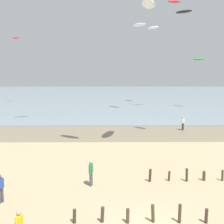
# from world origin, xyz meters

# --- Properties ---
(wet_sand_strip) EXTENTS (120.00, 7.75, 0.01)m
(wet_sand_strip) POSITION_xyz_m (0.00, 20.46, 0.00)
(wet_sand_strip) COLOR #84755B
(wet_sand_strip) RESTS_ON ground
(sea) EXTENTS (160.00, 70.00, 0.10)m
(sea) POSITION_xyz_m (0.00, 59.33, 0.05)
(sea) COLOR #7F939E
(sea) RESTS_ON ground
(groyne_near) EXTENTS (13.36, 0.37, 1.02)m
(groyne_near) POSITION_xyz_m (3.82, 1.38, 0.44)
(groyne_near) COLOR #403425
(groyne_near) RESTS_ON ground
(person_mid_beach) EXTENTS (0.36, 0.52, 1.71)m
(person_mid_beach) POSITION_xyz_m (-8.18, 3.52, 0.92)
(person_mid_beach) COLOR #4C4C56
(person_mid_beach) RESTS_ON ground
(person_right_flank) EXTENTS (0.41, 0.44, 1.71)m
(person_right_flank) POSITION_xyz_m (7.05, 22.06, 0.92)
(person_right_flank) COLOR #383842
(person_right_flank) RESTS_ON ground
(person_far_down_beach) EXTENTS (0.28, 0.56, 1.71)m
(person_far_down_beach) POSITION_xyz_m (-3.15, 5.88, 0.92)
(person_far_down_beach) COLOR #4C4C56
(person_far_down_beach) RESTS_ON ground
(kite_aloft_0) EXTENTS (2.07, 3.73, 0.66)m
(kite_aloft_0) POSITION_xyz_m (1.61, 15.00, 13.31)
(kite_aloft_0) COLOR white
(kite_aloft_2) EXTENTS (1.77, 1.72, 0.31)m
(kite_aloft_2) POSITION_xyz_m (5.69, 18.38, 13.27)
(kite_aloft_2) COLOR black
(kite_aloft_4) EXTENTS (2.14, 1.63, 0.58)m
(kite_aloft_4) POSITION_xyz_m (-20.28, 45.61, 13.25)
(kite_aloft_4) COLOR red
(kite_aloft_6) EXTENTS (2.62, 3.39, 0.81)m
(kite_aloft_6) POSITION_xyz_m (6.58, 45.50, 15.14)
(kite_aloft_6) COLOR white
(kite_aloft_8) EXTENTS (2.62, 2.94, 0.63)m
(kite_aloft_8) POSITION_xyz_m (2.92, 36.10, 14.40)
(kite_aloft_8) COLOR white
(kite_aloft_10) EXTENTS (2.42, 1.36, 0.48)m
(kite_aloft_10) POSITION_xyz_m (8.83, 37.55, 18.34)
(kite_aloft_10) COLOR red
(kite_aloft_12) EXTENTS (2.32, 2.39, 0.48)m
(kite_aloft_12) POSITION_xyz_m (14.00, 39.39, 8.95)
(kite_aloft_12) COLOR green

